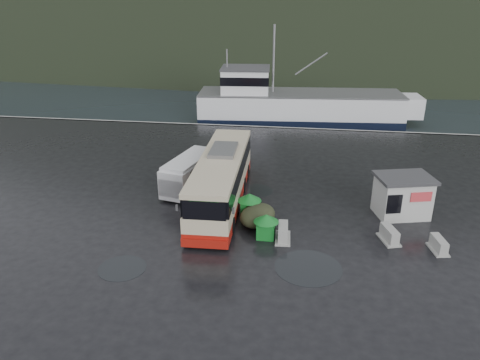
# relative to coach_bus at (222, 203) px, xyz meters

# --- Properties ---
(ground) EXTENTS (160.00, 160.00, 0.00)m
(ground) POSITION_rel_coach_bus_xyz_m (-0.32, -1.79, 0.00)
(ground) COLOR black
(ground) RESTS_ON ground
(harbor_water) EXTENTS (300.00, 180.00, 0.02)m
(harbor_water) POSITION_rel_coach_bus_xyz_m (-0.32, 108.21, 0.00)
(harbor_water) COLOR black
(harbor_water) RESTS_ON ground
(quay_edge) EXTENTS (160.00, 0.60, 1.50)m
(quay_edge) POSITION_rel_coach_bus_xyz_m (-0.32, 18.21, 0.00)
(quay_edge) COLOR #999993
(quay_edge) RESTS_ON ground
(headland) EXTENTS (780.00, 540.00, 570.00)m
(headland) POSITION_rel_coach_bus_xyz_m (9.68, 248.21, 0.00)
(headland) COLOR black
(headland) RESTS_ON ground
(coach_bus) EXTENTS (3.38, 12.26, 3.44)m
(coach_bus) POSITION_rel_coach_bus_xyz_m (0.00, 0.00, 0.00)
(coach_bus) COLOR #C5B795
(coach_bus) RESTS_ON ground
(white_van) EXTENTS (3.16, 5.87, 2.33)m
(white_van) POSITION_rel_coach_bus_xyz_m (-2.59, 2.00, 0.00)
(white_van) COLOR silver
(white_van) RESTS_ON ground
(waste_bin_left) EXTENTS (1.15, 1.15, 1.49)m
(waste_bin_left) POSITION_rel_coach_bus_xyz_m (1.99, -1.60, 0.00)
(waste_bin_left) COLOR #147124
(waste_bin_left) RESTS_ON ground
(waste_bin_right) EXTENTS (1.04, 1.04, 1.41)m
(waste_bin_right) POSITION_rel_coach_bus_xyz_m (3.25, -4.09, 0.00)
(waste_bin_right) COLOR #147124
(waste_bin_right) RESTS_ON ground
(dome_tent) EXTENTS (2.58, 3.15, 1.08)m
(dome_tent) POSITION_rel_coach_bus_xyz_m (2.61, -2.55, 0.00)
(dome_tent) COLOR #2E331F
(dome_tent) RESTS_ON ground
(ticket_kiosk) EXTENTS (3.77, 3.20, 2.55)m
(ticket_kiosk) POSITION_rel_coach_bus_xyz_m (11.18, -0.12, 0.00)
(ticket_kiosk) COLOR beige
(ticket_kiosk) RESTS_ON ground
(jersey_barrier_a) EXTENTS (0.90, 1.70, 0.83)m
(jersey_barrier_a) POSITION_rel_coach_bus_xyz_m (4.20, -4.19, 0.00)
(jersey_barrier_a) COLOR #999993
(jersey_barrier_a) RESTS_ON ground
(jersey_barrier_b) EXTENTS (1.22, 1.77, 0.80)m
(jersey_barrier_b) POSITION_rel_coach_bus_xyz_m (10.02, -3.53, 0.00)
(jersey_barrier_b) COLOR #999993
(jersey_barrier_b) RESTS_ON ground
(jersey_barrier_c) EXTENTS (0.98, 1.58, 0.74)m
(jersey_barrier_c) POSITION_rel_coach_bus_xyz_m (12.46, -4.24, 0.00)
(jersey_barrier_c) COLOR #999993
(jersey_barrier_c) RESTS_ON ground
(fishing_trawler) EXTENTS (27.31, 7.95, 10.78)m
(fishing_trawler) POSITION_rel_coach_bus_xyz_m (4.37, 25.88, 0.00)
(fishing_trawler) COLOR silver
(fishing_trawler) RESTS_ON ground
(puddles) EXTENTS (12.13, 12.92, 0.01)m
(puddles) POSITION_rel_coach_bus_xyz_m (2.42, -4.96, 0.01)
(puddles) COLOR black
(puddles) RESTS_ON ground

